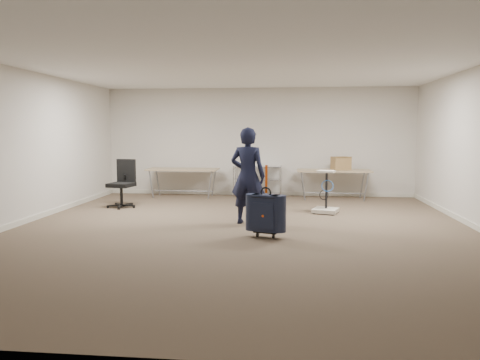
# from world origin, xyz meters

# --- Properties ---
(ground) EXTENTS (9.00, 9.00, 0.00)m
(ground) POSITION_xyz_m (0.00, 0.00, 0.00)
(ground) COLOR #4B3C2D
(ground) RESTS_ON ground
(room_shell) EXTENTS (8.00, 9.00, 9.00)m
(room_shell) POSITION_xyz_m (0.00, 1.38, 0.05)
(room_shell) COLOR beige
(room_shell) RESTS_ON ground
(folding_table_left) EXTENTS (1.80, 0.75, 0.73)m
(folding_table_left) POSITION_xyz_m (-1.90, 3.95, 0.68)
(folding_table_left) COLOR #A07F62
(folding_table_left) RESTS_ON ground
(folding_table_right) EXTENTS (1.80, 0.75, 0.73)m
(folding_table_right) POSITION_xyz_m (1.90, 3.95, 0.68)
(folding_table_right) COLOR #A07F62
(folding_table_right) RESTS_ON ground
(wire_shelf) EXTENTS (1.22, 0.47, 0.80)m
(wire_shelf) POSITION_xyz_m (0.00, 4.20, 0.44)
(wire_shelf) COLOR silver
(wire_shelf) RESTS_ON ground
(person) EXTENTS (0.71, 0.54, 1.76)m
(person) POSITION_xyz_m (0.06, 0.64, 0.88)
(person) COLOR black
(person) RESTS_ON ground
(suitcase) EXTENTS (0.47, 0.35, 1.16)m
(suitcase) POSITION_xyz_m (0.44, -0.45, 0.39)
(suitcase) COLOR black
(suitcase) RESTS_ON ground
(office_chair) EXTENTS (0.64, 0.64, 1.06)m
(office_chair) POSITION_xyz_m (-2.88, 2.22, 0.32)
(office_chair) COLOR black
(office_chair) RESTS_ON ground
(equipment_cart) EXTENTS (0.60, 0.60, 0.88)m
(equipment_cart) POSITION_xyz_m (1.56, 1.91, 0.23)
(equipment_cart) COLOR beige
(equipment_cart) RESTS_ON ground
(cardboard_box) EXTENTS (0.51, 0.44, 0.32)m
(cardboard_box) POSITION_xyz_m (2.08, 4.04, 0.89)
(cardboard_box) COLOR #9F734A
(cardboard_box) RESTS_ON folding_table_right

